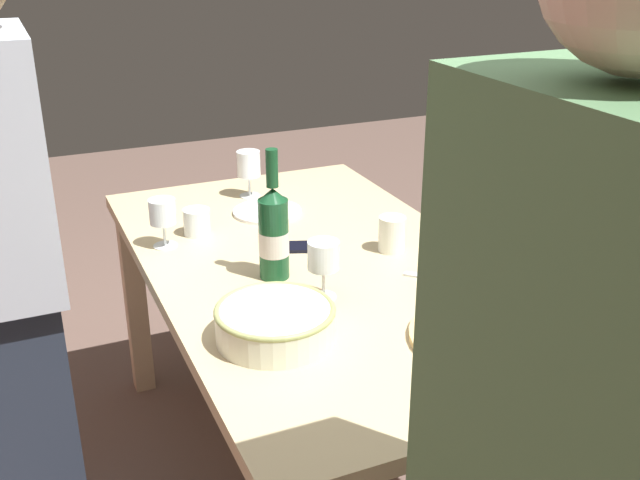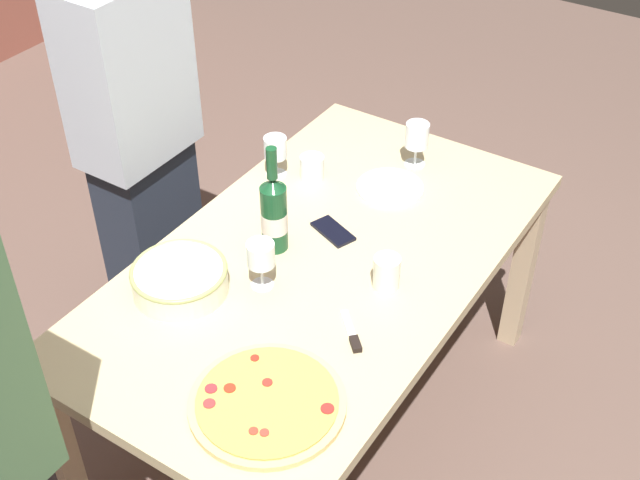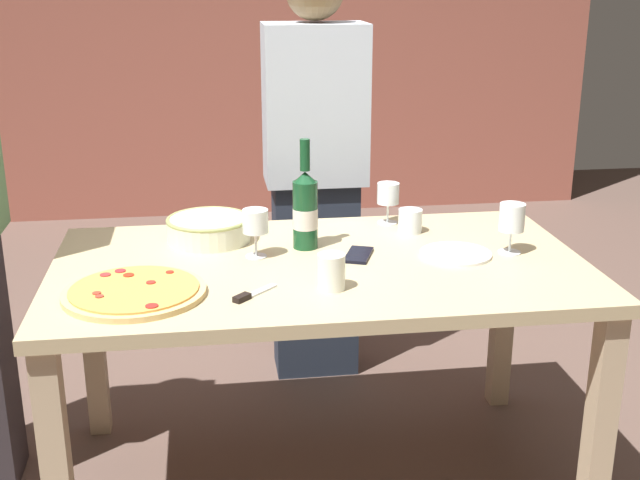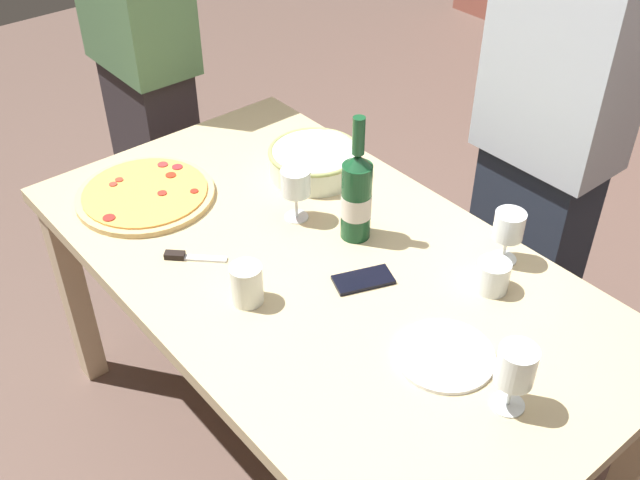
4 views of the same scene
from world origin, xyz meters
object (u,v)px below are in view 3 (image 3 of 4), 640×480
(dining_table, at_px, (320,291))
(wine_glass_near_pizza, at_px, (388,195))
(cell_phone, at_px, (359,255))
(cup_ceramic, at_px, (410,221))
(serving_bowl, at_px, (209,228))
(wine_glass_far_left, at_px, (512,219))
(cup_amber, at_px, (332,272))
(pizza_knife, at_px, (250,295))
(pizza, at_px, (134,292))
(person_guest_left, at_px, (315,175))
(wine_glass_by_bottle, at_px, (255,224))
(side_plate, at_px, (456,254))
(wine_bottle, at_px, (305,209))

(dining_table, xyz_separation_m, wine_glass_near_pizza, (0.29, 0.36, 0.20))
(cell_phone, bearing_deg, cup_ceramic, -113.58)
(serving_bowl, distance_m, cell_phone, 0.50)
(dining_table, bearing_deg, wine_glass_far_left, -0.46)
(wine_glass_far_left, relative_size, cup_amber, 1.57)
(cup_ceramic, distance_m, pizza_knife, 0.76)
(pizza, relative_size, serving_bowl, 1.43)
(person_guest_left, bearing_deg, cup_ceramic, 31.67)
(wine_glass_by_bottle, bearing_deg, side_plate, -6.83)
(side_plate, bearing_deg, cell_phone, 173.66)
(serving_bowl, bearing_deg, wine_glass_far_left, -15.62)
(wine_glass_near_pizza, bearing_deg, side_plate, -69.57)
(wine_bottle, bearing_deg, dining_table, -79.41)
(pizza_knife, bearing_deg, wine_glass_near_pizza, 49.92)
(dining_table, relative_size, cup_amber, 15.83)
(side_plate, bearing_deg, pizza, -168.54)
(pizza_knife, height_order, person_guest_left, person_guest_left)
(wine_glass_far_left, xyz_separation_m, cup_amber, (-0.59, -0.22, -0.06))
(cup_ceramic, height_order, cell_phone, cup_ceramic)
(dining_table, xyz_separation_m, side_plate, (0.42, 0.00, 0.10))
(cup_amber, distance_m, person_guest_left, 1.01)
(cell_phone, bearing_deg, wine_bottle, -14.77)
(cup_amber, bearing_deg, wine_glass_by_bottle, 122.71)
(cup_ceramic, bearing_deg, wine_glass_far_left, -45.20)
(pizza, height_order, wine_glass_near_pizza, wine_glass_near_pizza)
(wine_glass_near_pizza, xyz_separation_m, cup_ceramic, (0.05, -0.11, -0.06))
(dining_table, distance_m, side_plate, 0.43)
(wine_glass_by_bottle, bearing_deg, pizza_knife, -96.84)
(dining_table, height_order, wine_glass_by_bottle, wine_glass_by_bottle)
(serving_bowl, bearing_deg, cup_amber, -55.17)
(pizza, xyz_separation_m, wine_glass_near_pizza, (0.82, 0.55, 0.09))
(serving_bowl, height_order, pizza_knife, serving_bowl)
(wine_glass_far_left, distance_m, pizza_knife, 0.86)
(cell_phone, bearing_deg, pizza_knife, 59.92)
(serving_bowl, bearing_deg, wine_glass_by_bottle, -51.93)
(wine_glass_near_pizza, height_order, pizza_knife, wine_glass_near_pizza)
(pizza, distance_m, wine_glass_far_left, 1.15)
(cup_ceramic, relative_size, side_plate, 0.36)
(cup_amber, bearing_deg, dining_table, 90.56)
(wine_bottle, distance_m, side_plate, 0.49)
(dining_table, relative_size, wine_glass_near_pizza, 11.18)
(side_plate, bearing_deg, person_guest_left, 112.86)
(pizza, bearing_deg, cell_phone, 19.01)
(serving_bowl, xyz_separation_m, wine_glass_by_bottle, (0.14, -0.18, 0.06))
(serving_bowl, distance_m, side_plate, 0.79)
(serving_bowl, bearing_deg, person_guest_left, 51.69)
(wine_bottle, bearing_deg, side_plate, -17.58)
(wine_glass_by_bottle, bearing_deg, person_guest_left, 68.61)
(serving_bowl, bearing_deg, cell_phone, -25.92)
(pizza, bearing_deg, wine_glass_by_bottle, 37.57)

